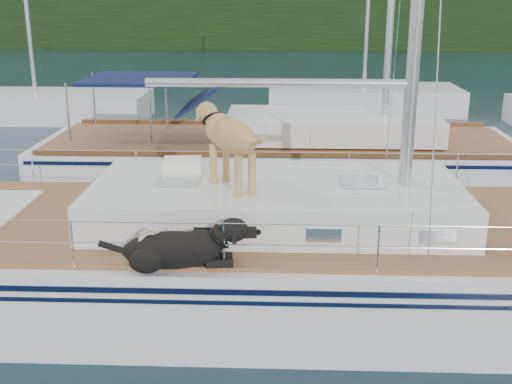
{
  "coord_description": "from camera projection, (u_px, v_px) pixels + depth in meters",
  "views": [
    {
      "loc": [
        0.86,
        -8.71,
        4.37
      ],
      "look_at": [
        0.5,
        0.2,
        1.6
      ],
      "focal_mm": 45.0,
      "sensor_mm": 36.0,
      "label": 1
    }
  ],
  "objects": [
    {
      "name": "neighbor_sailboat",
      "position": [
        284.0,
        160.0,
        15.07
      ],
      "size": [
        11.0,
        3.5,
        13.3
      ],
      "color": "white",
      "rests_on": "ground"
    },
    {
      "name": "tree_line",
      "position": [
        272.0,
        11.0,
        51.69
      ],
      "size": [
        90.0,
        3.0,
        6.0
      ],
      "primitive_type": "cube",
      "color": "black",
      "rests_on": "ground"
    },
    {
      "name": "ground",
      "position": [
        222.0,
        297.0,
        9.65
      ],
      "size": [
        120.0,
        120.0,
        0.0
      ],
      "primitive_type": "plane",
      "color": "black",
      "rests_on": "ground"
    },
    {
      "name": "main_sailboat",
      "position": [
        228.0,
        255.0,
        9.43
      ],
      "size": [
        12.0,
        3.94,
        14.01
      ],
      "color": "white",
      "rests_on": "ground"
    },
    {
      "name": "shore_bank",
      "position": [
        272.0,
        40.0,
        53.55
      ],
      "size": [
        92.0,
        1.0,
        1.2
      ],
      "primitive_type": "cube",
      "color": "#595147",
      "rests_on": "ground"
    },
    {
      "name": "bg_boat_west",
      "position": [
        37.0,
        107.0,
        23.18
      ],
      "size": [
        8.0,
        3.0,
        11.65
      ],
      "color": "white",
      "rests_on": "ground"
    },
    {
      "name": "bg_boat_center",
      "position": [
        363.0,
        100.0,
        24.62
      ],
      "size": [
        7.2,
        3.0,
        11.65
      ],
      "color": "white",
      "rests_on": "ground"
    }
  ]
}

